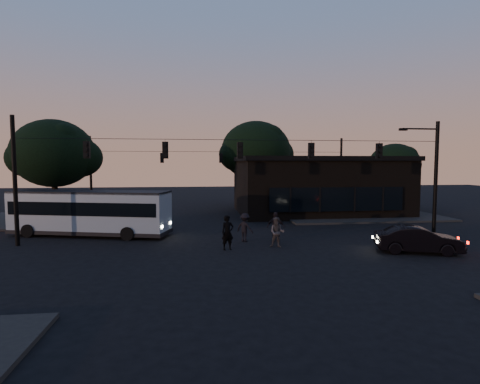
{
  "coord_description": "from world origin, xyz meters",
  "views": [
    {
      "loc": [
        -2.85,
        -18.82,
        4.72
      ],
      "look_at": [
        0.0,
        4.0,
        3.0
      ],
      "focal_mm": 28.0,
      "sensor_mm": 36.0,
      "label": 1
    }
  ],
  "objects": [
    {
      "name": "sidewalk_far_right",
      "position": [
        12.0,
        14.0,
        0.07
      ],
      "size": [
        14.0,
        10.0,
        0.15
      ],
      "primitive_type": "cube",
      "color": "black",
      "rests_on": "ground"
    },
    {
      "name": "pedestrian_b",
      "position": [
        1.84,
        1.72,
        0.86
      ],
      "size": [
        0.99,
        0.87,
        1.72
      ],
      "primitive_type": "imported",
      "rotation": [
        0.0,
        0.0,
        -0.29
      ],
      "color": "#3A3535",
      "rests_on": "ground"
    },
    {
      "name": "bus",
      "position": [
        -9.63,
        6.66,
        1.66
      ],
      "size": [
        10.78,
        5.11,
        2.96
      ],
      "rotation": [
        0.0,
        0.0,
        -0.27
      ],
      "color": "gray",
      "rests_on": "ground"
    },
    {
      "name": "signal_rig_far",
      "position": [
        0.0,
        20.0,
        4.2
      ],
      "size": [
        26.24,
        0.3,
        7.5
      ],
      "color": "black",
      "rests_on": "ground"
    },
    {
      "name": "signal_rig_near",
      "position": [
        0.0,
        4.0,
        4.45
      ],
      "size": [
        26.24,
        0.3,
        7.5
      ],
      "color": "black",
      "rests_on": "ground"
    },
    {
      "name": "ground",
      "position": [
        0.0,
        0.0,
        0.0
      ],
      "size": [
        120.0,
        120.0,
        0.0
      ],
      "primitive_type": "plane",
      "color": "black",
      "rests_on": "ground"
    },
    {
      "name": "sidewalk_far_left",
      "position": [
        -14.0,
        14.0,
        0.07
      ],
      "size": [
        14.0,
        10.0,
        0.15
      ],
      "primitive_type": "cube",
      "color": "black",
      "rests_on": "ground"
    },
    {
      "name": "car",
      "position": [
        8.98,
        -0.53,
        0.71
      ],
      "size": [
        4.54,
        2.67,
        1.41
      ],
      "primitive_type": "imported",
      "rotation": [
        0.0,
        0.0,
        1.28
      ],
      "color": "black",
      "rests_on": "ground"
    },
    {
      "name": "pedestrian_c",
      "position": [
        2.08,
        3.16,
        0.91
      ],
      "size": [
        1.14,
        0.69,
        1.83
      ],
      "primitive_type": "imported",
      "rotation": [
        0.0,
        0.0,
        2.9
      ],
      "color": "black",
      "rests_on": "ground"
    },
    {
      "name": "pedestrian_a",
      "position": [
        -1.01,
        1.44,
        0.96
      ],
      "size": [
        0.8,
        0.63,
        1.92
      ],
      "primitive_type": "imported",
      "rotation": [
        0.0,
        0.0,
        0.27
      ],
      "color": "black",
      "rests_on": "ground"
    },
    {
      "name": "pedestrian_d",
      "position": [
        0.23,
        3.49,
        0.87
      ],
      "size": [
        1.27,
        1.22,
        1.73
      ],
      "primitive_type": "imported",
      "rotation": [
        0.0,
        0.0,
        2.43
      ],
      "color": "black",
      "rests_on": "ground"
    },
    {
      "name": "tree_behind",
      "position": [
        4.0,
        22.0,
        6.19
      ],
      "size": [
        7.6,
        7.6,
        9.43
      ],
      "color": "black",
      "rests_on": "ground"
    },
    {
      "name": "tree_left",
      "position": [
        -14.0,
        13.0,
        5.57
      ],
      "size": [
        6.4,
        6.4,
        8.3
      ],
      "color": "black",
      "rests_on": "ground"
    },
    {
      "name": "building",
      "position": [
        9.0,
        15.97,
        2.71
      ],
      "size": [
        15.4,
        10.41,
        5.4
      ],
      "color": "black",
      "rests_on": "ground"
    },
    {
      "name": "tree_right",
      "position": [
        18.0,
        18.0,
        4.63
      ],
      "size": [
        5.2,
        5.2,
        6.86
      ],
      "color": "black",
      "rests_on": "ground"
    }
  ]
}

